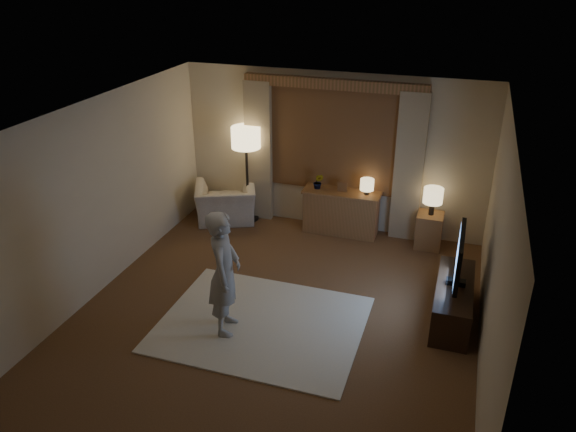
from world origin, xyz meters
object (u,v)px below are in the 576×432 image
at_px(armchair, 226,203).
at_px(tv_stand, 453,301).
at_px(side_table, 429,231).
at_px(person, 224,273).
at_px(sideboard, 341,213).

bearing_deg(armchair, tv_stand, 132.05).
relative_size(side_table, person, 0.35).
relative_size(side_table, tv_stand, 0.40).
distance_m(tv_stand, person, 2.91).
height_order(tv_stand, person, person).
bearing_deg(armchair, side_table, 158.07).
relative_size(tv_stand, person, 0.88).
distance_m(armchair, person, 3.18).
bearing_deg(sideboard, armchair, -175.23).
bearing_deg(tv_stand, person, -156.76).
height_order(armchair, side_table, armchair).
xyz_separation_m(armchair, side_table, (3.43, 0.12, -0.05)).
bearing_deg(person, armchair, 11.03).
xyz_separation_m(sideboard, tv_stand, (1.91, -1.91, -0.10)).
relative_size(sideboard, person, 0.75).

